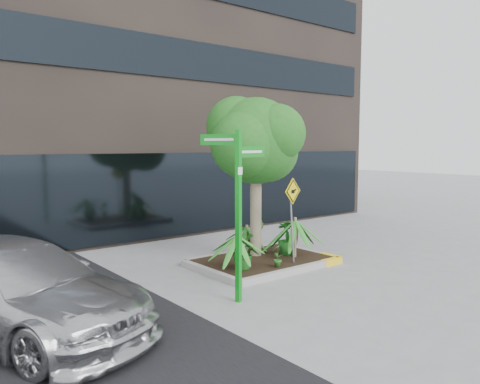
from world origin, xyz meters
TOP-DOWN VIEW (x-y plane):
  - ground at (0.00, 0.00)m, footprint 80.00×80.00m
  - building at (0.50, 8.50)m, footprint 18.00×8.00m
  - planter at (0.23, 0.27)m, footprint 3.35×2.36m
  - tree at (0.31, 0.71)m, footprint 2.77×2.46m
  - palm_front at (0.96, -0.06)m, footprint 1.12×1.12m
  - palm_left at (-0.95, -0.13)m, footprint 0.93×0.93m
  - palm_back at (0.44, 1.20)m, footprint 0.78×0.78m
  - parked_car at (-5.62, -0.47)m, footprint 3.70×5.30m
  - shrub_a at (-0.81, -0.13)m, footprint 0.95×0.95m
  - shrub_b at (0.96, 0.20)m, footprint 0.69×0.69m
  - shrub_c at (-0.07, -0.52)m, footprint 0.43×0.43m
  - shrub_d at (0.67, 1.14)m, footprint 0.65×0.65m
  - street_sign_post at (-1.96, -1.42)m, footprint 1.11×0.92m
  - cattle_sign at (0.50, -0.41)m, footprint 0.61×0.18m

SIDE VIEW (x-z plane):
  - ground at x=0.00m, z-range 0.00..0.00m
  - planter at x=0.23m, z-range 0.03..0.18m
  - shrub_c at x=-0.07m, z-range 0.15..0.75m
  - shrub_a at x=-0.81m, z-range 0.15..0.91m
  - shrub_d at x=0.67m, z-range 0.15..0.99m
  - shrub_b at x=0.96m, z-range 0.15..1.04m
  - parked_car at x=-5.62m, z-range 0.00..1.42m
  - palm_back at x=0.44m, z-range 0.36..1.23m
  - palm_left at x=-0.95m, z-range 0.41..1.44m
  - palm_front at x=0.96m, z-range 0.46..1.71m
  - cattle_sign at x=0.50m, z-range 0.51..2.52m
  - street_sign_post at x=-1.96m, z-range 0.38..3.59m
  - tree at x=0.31m, z-range 0.96..5.12m
  - building at x=0.50m, z-range 0.00..15.00m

